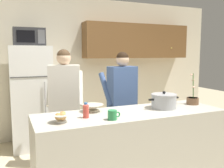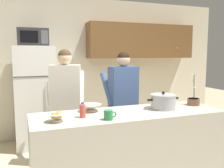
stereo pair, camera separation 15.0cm
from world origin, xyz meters
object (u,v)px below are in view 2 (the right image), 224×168
at_px(refrigerator, 35,97).
at_px(coffee_mug, 109,115).
at_px(person_near_pot, 66,94).
at_px(bread_bowl, 57,116).
at_px(person_by_sink, 123,94).
at_px(microwave, 33,37).
at_px(empty_bowl, 91,107).
at_px(potted_orchid, 193,100).
at_px(cooking_pot, 163,101).
at_px(bottle_near_edge, 83,110).

xyz_separation_m(refrigerator, coffee_mug, (0.58, -2.05, 0.13)).
relative_size(person_near_pot, bread_bowl, 8.84).
height_order(person_by_sink, coffee_mug, person_by_sink).
bearing_deg(microwave, refrigerator, 90.07).
xyz_separation_m(empty_bowl, potted_orchid, (1.29, -0.12, 0.01)).
distance_m(person_near_pot, cooking_pot, 1.33).
bearing_deg(bottle_near_edge, potted_orchid, 4.06).
relative_size(cooking_pot, empty_bowl, 1.71).
bearing_deg(empty_bowl, bread_bowl, -144.19).
relative_size(bread_bowl, bottle_near_edge, 1.17).
xyz_separation_m(coffee_mug, bottle_near_edge, (-0.22, 0.17, 0.03)).
bearing_deg(person_by_sink, microwave, 138.26).
bearing_deg(potted_orchid, bottle_near_edge, -175.94).
height_order(coffee_mug, bread_bowl, bread_bowl).
xyz_separation_m(person_near_pot, coffee_mug, (0.22, -1.13, -0.04)).
bearing_deg(person_near_pot, cooking_pot, -42.71).
distance_m(coffee_mug, bread_bowl, 0.49).
bearing_deg(refrigerator, bread_bowl, -87.25).
xyz_separation_m(microwave, potted_orchid, (1.80, -1.76, -0.84)).
height_order(person_by_sink, cooking_pot, person_by_sink).
distance_m(empty_bowl, bottle_near_edge, 0.27).
relative_size(microwave, coffee_mug, 3.66).
xyz_separation_m(person_by_sink, coffee_mug, (-0.58, -1.00, -0.01)).
distance_m(person_near_pot, coffee_mug, 1.16).
relative_size(refrigerator, bread_bowl, 9.18).
height_order(refrigerator, person_by_sink, refrigerator).
xyz_separation_m(refrigerator, bread_bowl, (0.09, -1.95, 0.13)).
relative_size(empty_bowl, potted_orchid, 0.60).
bearing_deg(coffee_mug, person_by_sink, 60.03).
bearing_deg(cooking_pot, bread_bowl, -174.01).
bearing_deg(microwave, bread_bowl, -87.22).
relative_size(refrigerator, potted_orchid, 4.25).
bearing_deg(potted_orchid, person_near_pot, 149.35).
bearing_deg(bottle_near_edge, empty_bowl, 56.51).
bearing_deg(cooking_pot, microwave, 126.49).
xyz_separation_m(bread_bowl, potted_orchid, (1.71, 0.18, 0.01)).
relative_size(refrigerator, person_near_pot, 1.04).
distance_m(microwave, bottle_near_edge, 2.07).
distance_m(bread_bowl, bottle_near_edge, 0.28).
xyz_separation_m(refrigerator, bottle_near_edge, (0.36, -1.88, 0.16)).
relative_size(microwave, bread_bowl, 2.62).
bearing_deg(coffee_mug, cooking_pot, 16.86).
bearing_deg(bread_bowl, person_near_pot, 75.85).
relative_size(coffee_mug, bottle_near_edge, 0.84).
xyz_separation_m(person_by_sink, bread_bowl, (-1.06, -0.90, -0.01)).
bearing_deg(empty_bowl, potted_orchid, -5.48).
bearing_deg(person_by_sink, bread_bowl, -139.58).
xyz_separation_m(microwave, coffee_mug, (0.58, -2.03, -0.85)).
relative_size(cooking_pot, potted_orchid, 1.03).
distance_m(person_near_pot, bread_bowl, 1.07).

